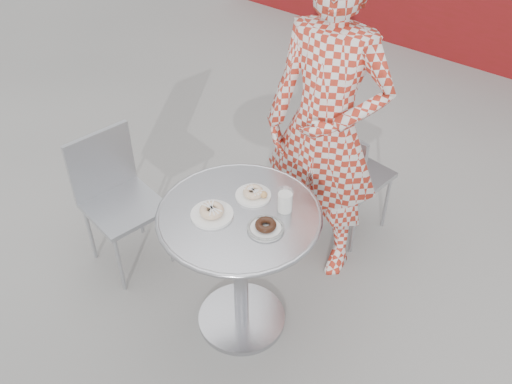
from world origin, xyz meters
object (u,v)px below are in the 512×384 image
Objects in this scene: chair_left at (127,227)px; plate_checker at (266,227)px; chair_far at (348,196)px; plate_near at (212,212)px; seated_person at (326,129)px; plate_far at (254,194)px; milk_cup at (285,201)px; bistro_table at (240,243)px.

plate_checker is at bearing -77.21° from chair_left.
plate_checker reaches higher than chair_far.
plate_near is 1.17× the size of plate_checker.
seated_person is at bearing 100.43° from plate_checker.
plate_checker is (0.98, 0.03, 0.55)m from chair_left.
chair_left is 0.99m from plate_far.
seated_person is 15.62× the size of milk_cup.
seated_person reaches higher than chair_left.
chair_far is 1.22m from plate_near.
seated_person reaches higher than milk_cup.
plate_near is (-0.09, -0.09, 0.21)m from bistro_table.
seated_person is at bearing 84.05° from plate_far.
plate_near is (-0.12, -0.76, -0.11)m from seated_person.
seated_person is at bearing 87.10° from bistro_table.
plate_near is 0.26m from plate_checker.
milk_cup reaches higher than chair_far.
milk_cup is at bearing 93.06° from plate_checker.
plate_far reaches higher than plate_checker.
seated_person is 0.70m from plate_checker.
plate_checker is at bearing -3.12° from bistro_table.
seated_person is at bearing 80.74° from plate_near.
milk_cup is (0.09, -0.84, 0.59)m from chair_far.
plate_near reaches higher than bistro_table.
milk_cup is (0.12, -0.53, -0.07)m from seated_person.
plate_far is at bearing 99.00° from bistro_table.
milk_cup is (0.24, 0.24, 0.03)m from plate_near.
chair_left is 1.15m from milk_cup.
plate_near is (-0.07, -0.22, 0.00)m from plate_far.
plate_checker is 0.16m from milk_cup.
chair_left is 1.30m from seated_person.
chair_far is 4.81× the size of plate_far.
plate_near is at bearing -106.95° from seated_person.
milk_cup reaches higher than chair_left.
milk_cup reaches higher than plate_near.
seated_person is 10.85× the size of plate_checker.
plate_far reaches higher than chair_far.
plate_far is at bearing 141.16° from plate_checker.
chair_left reaches higher than chair_far.
seated_person reaches higher than plate_far.
bistro_table is 4.68× the size of plate_checker.
plate_far is 0.18m from milk_cup.
bistro_table is 3.99× the size of plate_near.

